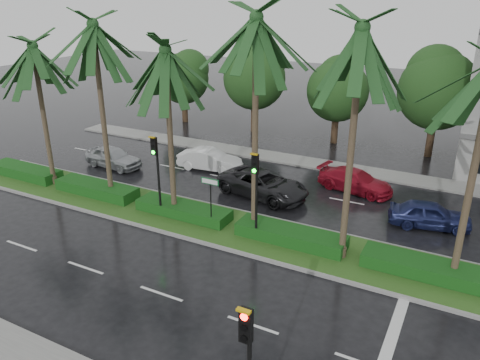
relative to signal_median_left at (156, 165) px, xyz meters
The scene contains 15 objects.
ground 5.01m from the signal_median_left, ahead, with size 120.00×120.00×0.00m, color black.
far_sidewalk 12.71m from the signal_median_left, 71.13° to the left, with size 40.00×2.00×0.12m, color slate.
median 5.00m from the signal_median_left, ahead, with size 36.00×4.00×0.15m.
hedge 4.79m from the signal_median_left, ahead, with size 35.20×1.40×0.60m.
lane_markings 7.68m from the signal_median_left, ahead, with size 34.00×13.06×0.01m.
palm_row 6.17m from the signal_median_left, 14.62° to the left, with size 26.30×4.20×10.68m.
signal_median_left is the anchor object (origin of this frame).
signal_median_right 5.50m from the signal_median_left, ahead, with size 0.34×0.42×4.36m.
street_sign 3.13m from the signal_median_left, ahead, with size 0.95×0.09×2.60m.
bg_trees 18.08m from the signal_median_left, 73.78° to the left, with size 32.71×5.39×7.79m.
car_silver 9.25m from the signal_median_left, 146.85° to the left, with size 4.15×1.67×1.41m, color #A4A7AB.
car_white 7.97m from the signal_median_left, 101.33° to the left, with size 4.24×1.48×1.40m, color white.
car_darkgrey 6.63m from the signal_median_left, 55.89° to the left, with size 5.41×2.50×1.50m, color black.
car_red 11.82m from the signal_median_left, 46.34° to the left, with size 4.48×1.82×1.30m, color maroon.
car_blue 13.88m from the signal_median_left, 24.03° to the left, with size 3.95×1.59×1.34m, color navy.
Camera 1 is at (9.87, -17.13, 10.94)m, focal length 35.00 mm.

